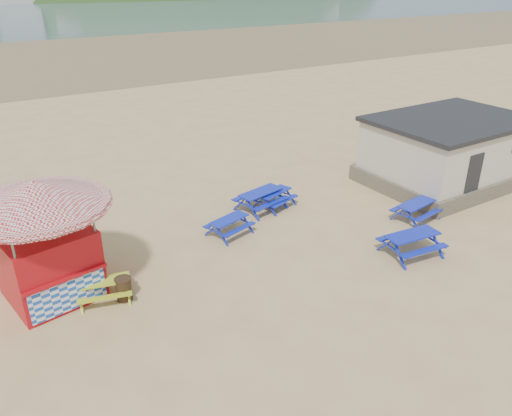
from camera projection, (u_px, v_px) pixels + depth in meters
ground at (278, 247)px, 18.58m from camera, size 400.00×400.00×0.00m
wet_sand at (21, 56)px, 60.55m from camera, size 400.00×400.00×0.00m
picnic_table_blue_a at (261, 200)px, 21.35m from camera, size 2.27×1.97×0.83m
picnic_table_blue_b at (229, 226)px, 19.32m from camera, size 1.89×1.67×0.68m
picnic_table_blue_c at (274, 199)px, 21.62m from camera, size 2.01×1.81×0.70m
picnic_table_blue_e at (411, 244)px, 17.90m from camera, size 2.16×1.82×0.83m
picnic_table_blue_f at (416, 211)px, 20.46m from camera, size 1.96×1.67×0.74m
picnic_table_yellow at (104, 290)px, 15.48m from camera, size 1.89×1.67×0.68m
ice_cream_kiosk at (41, 226)px, 14.79m from camera, size 5.00×5.00×3.89m
litter_bin at (124, 289)px, 15.43m from camera, size 0.52×0.52×0.77m
amenity_block at (448, 150)px, 23.74m from camera, size 7.40×5.40×3.15m
headland_town at (161, 16)px, 241.64m from camera, size 264.00×144.00×108.00m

